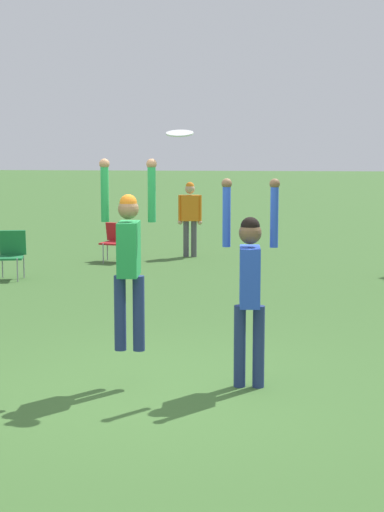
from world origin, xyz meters
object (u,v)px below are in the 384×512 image
at_px(frisbee, 180,133).
at_px(person_spectator_near, 190,213).
at_px(camping_chair_1, 11,251).
at_px(person_defending, 250,278).
at_px(camping_chair_3, 117,239).
at_px(person_jumping, 129,251).

xyz_separation_m(frisbee, person_spectator_near, (-0.81, 9.46, -1.61)).
bearing_deg(frisbee, camping_chair_1, 120.83).
xyz_separation_m(person_defending, camping_chair_3, (-2.96, 8.78, -0.66)).
xyz_separation_m(frisbee, camping_chair_1, (-3.73, 6.25, -2.06)).
distance_m(person_jumping, person_spectator_near, 9.68).
relative_size(person_jumping, camping_chair_1, 2.23).
bearing_deg(person_spectator_near, person_jumping, -93.60).
relative_size(person_defending, person_spectator_near, 1.32).
xyz_separation_m(person_jumping, camping_chair_3, (-1.75, 8.84, -0.92)).
height_order(person_jumping, camping_chair_3, person_jumping).
bearing_deg(camping_chair_1, frisbee, 109.42).
xyz_separation_m(camping_chair_1, camping_chair_3, (1.49, 2.38, -0.04)).
bearing_deg(person_defending, person_jumping, -90.00).
relative_size(camping_chair_1, camping_chair_3, 1.11).
xyz_separation_m(person_jumping, person_defending, (1.21, 0.06, -0.26)).
height_order(person_defending, frisbee, frisbee).
xyz_separation_m(camping_chair_1, person_spectator_near, (2.93, 3.21, 0.44)).
relative_size(person_defending, camping_chair_3, 2.68).
relative_size(person_jumping, camping_chair_3, 2.46).
height_order(person_jumping, camping_chair_1, person_jumping).
bearing_deg(camping_chair_1, person_jumping, 105.21).
distance_m(person_jumping, frisbee, 1.29).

